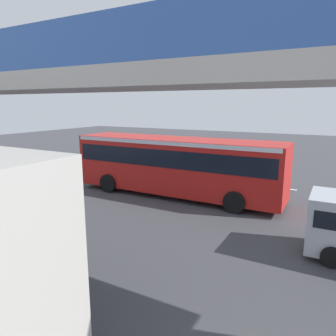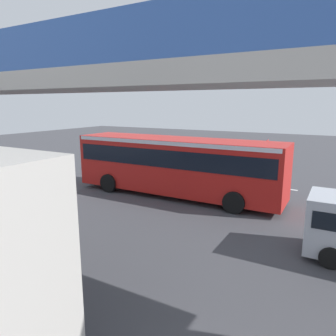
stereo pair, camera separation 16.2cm
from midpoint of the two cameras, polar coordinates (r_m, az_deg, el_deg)
ground at (r=19.05m, az=-0.23°, el=-3.46°), size 80.00×80.00×0.00m
city_bus at (r=16.91m, az=1.20°, el=1.15°), size 11.54×2.85×3.15m
bicycle_red at (r=21.22m, az=-24.46°, el=-1.91°), size 1.77×0.44×0.96m
bicycle_green at (r=20.40m, az=-26.76°, el=-2.63°), size 1.77×0.44×0.96m
bicycle_black at (r=20.88m, az=-19.94°, el=-1.77°), size 1.77×0.44×0.96m
pedestrian at (r=22.14m, az=-10.04°, el=0.84°), size 0.38×0.38×1.79m
traffic_sign at (r=20.22m, az=17.25°, el=2.37°), size 0.08×0.60×2.80m
lane_dash_leftmost at (r=19.93m, az=19.44°, el=-3.45°), size 2.00×0.20×0.01m
lane_dash_left at (r=20.89m, az=8.58°, el=-2.23°), size 2.00×0.20×0.01m
lane_dash_centre at (r=22.53m, az=-1.01°, el=-1.09°), size 2.00×0.20×0.01m
lane_dash_right at (r=24.72m, az=-9.09°, el=-0.09°), size 2.00×0.20×0.01m
pedestrian_overpass at (r=11.27m, az=-23.96°, el=11.58°), size 26.92×2.60×6.93m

